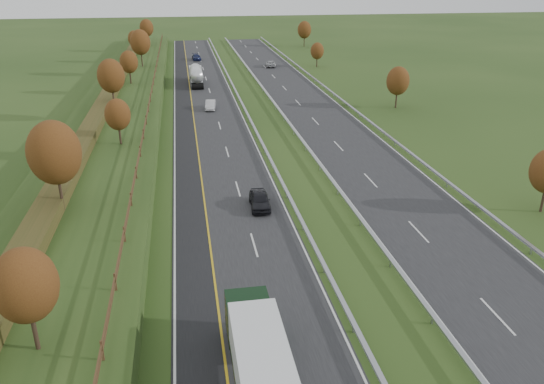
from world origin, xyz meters
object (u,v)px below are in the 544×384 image
Objects in this scene: road_tanker at (196,75)px; car_silver_mid at (211,105)px; car_oncoming at (270,64)px; car_small_far at (196,57)px; car_dark_near at (260,200)px.

road_tanker reaches higher than car_silver_mid.
car_oncoming is (17.42, 17.44, -1.15)m from road_tanker.
car_silver_mid is at bearing 74.65° from car_oncoming.
car_silver_mid is at bearing -92.51° from car_small_far.
car_dark_near reaches higher than car_oncoming.
car_small_far is 0.99× the size of car_oncoming.
car_oncoming is at bearing 82.09° from car_dark_near.
road_tanker is 2.53× the size of car_dark_near.
car_silver_mid is at bearing -86.05° from road_tanker.
car_oncoming is at bearing -40.78° from car_small_far.
car_oncoming is at bearing 73.81° from car_silver_mid.
car_dark_near is 78.07m from car_oncoming.
road_tanker is at bearing 52.45° from car_oncoming.
car_dark_near is at bearing -91.28° from car_small_far.
road_tanker is 59.51m from car_dark_near.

